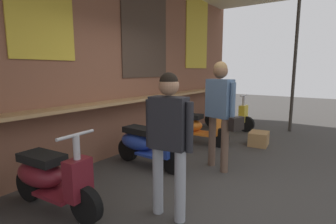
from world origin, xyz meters
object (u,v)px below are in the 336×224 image
at_px(scooter_blue, 145,143).
at_px(shopper_browsing, 169,132).
at_px(scooter_orange, 194,126).
at_px(merchandise_crate, 259,139).
at_px(scooter_maroon, 50,177).
at_px(shopper_with_handbag, 220,104).
at_px(scooter_yellow, 226,115).

relative_size(scooter_blue, shopper_browsing, 0.88).
xyz_separation_m(scooter_orange, merchandise_crate, (0.64, -1.22, -0.24)).
bearing_deg(scooter_orange, shopper_browsing, -69.96).
xyz_separation_m(scooter_maroon, shopper_with_handbag, (2.29, -1.07, 0.68)).
height_order(scooter_orange, shopper_browsing, shopper_browsing).
height_order(scooter_yellow, shopper_browsing, shopper_browsing).
bearing_deg(merchandise_crate, scooter_maroon, 163.18).
relative_size(scooter_maroon, merchandise_crate, 3.00).
relative_size(scooter_orange, shopper_browsing, 0.89).
height_order(scooter_maroon, shopper_browsing, shopper_browsing).
xyz_separation_m(scooter_maroon, merchandise_crate, (4.04, -1.22, -0.24)).
distance_m(shopper_with_handbag, shopper_browsing, 1.65).
bearing_deg(scooter_blue, shopper_browsing, -38.76).
bearing_deg(shopper_with_handbag, shopper_browsing, -159.15).
height_order(scooter_orange, merchandise_crate, scooter_orange).
bearing_deg(merchandise_crate, shopper_with_handbag, 175.16).
bearing_deg(scooter_maroon, merchandise_crate, 68.66).
distance_m(scooter_maroon, scooter_blue, 1.71).
relative_size(scooter_yellow, merchandise_crate, 2.99).
height_order(shopper_browsing, merchandise_crate, shopper_browsing).
distance_m(scooter_yellow, shopper_browsing, 4.70).
relative_size(scooter_maroon, scooter_orange, 1.00).
distance_m(scooter_orange, shopper_with_handbag, 1.69).
xyz_separation_m(scooter_maroon, shopper_browsing, (0.65, -1.21, 0.58)).
height_order(scooter_maroon, merchandise_crate, scooter_maroon).
distance_m(shopper_with_handbag, merchandise_crate, 1.99).
bearing_deg(scooter_orange, shopper_with_handbag, -49.74).
bearing_deg(shopper_with_handbag, scooter_yellow, 36.43).
height_order(scooter_maroon, shopper_with_handbag, shopper_with_handbag).
xyz_separation_m(scooter_yellow, shopper_browsing, (-4.51, -1.21, 0.58)).
bearing_deg(shopper_browsing, scooter_yellow, 7.23).
bearing_deg(shopper_browsing, shopper_with_handbag, -2.92).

